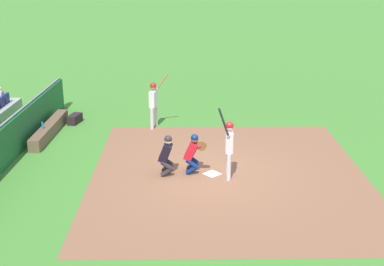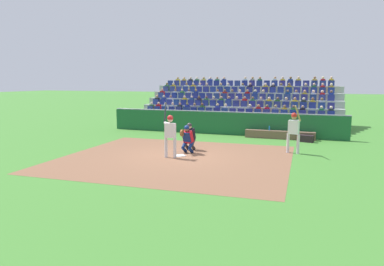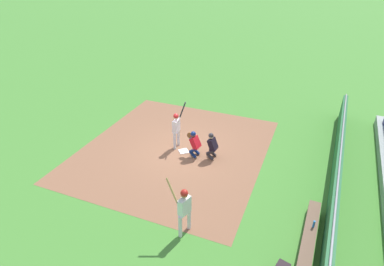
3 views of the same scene
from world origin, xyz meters
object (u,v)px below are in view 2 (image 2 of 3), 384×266
object	(u,v)px
catcher_crouching	(187,137)
dugout_bench	(280,135)
home_plate_marker	(180,155)
home_plate_umpire	(190,135)
water_bottle_on_bench	(269,128)
on_deck_batter	(294,128)
equipment_duffel_bag	(306,139)
batter_at_plate	(170,131)

from	to	relation	value
catcher_crouching	dugout_bench	world-z (taller)	catcher_crouching
home_plate_marker	home_plate_umpire	distance (m)	1.56
home_plate_marker	water_bottle_on_bench	bearing A→B (deg)	-115.66
catcher_crouching	on_deck_batter	xyz separation A→B (m)	(-4.43, -1.63, 0.42)
catcher_crouching	equipment_duffel_bag	world-z (taller)	catcher_crouching
catcher_crouching	batter_at_plate	bearing A→B (deg)	72.32
home_plate_umpire	equipment_duffel_bag	distance (m)	6.52
equipment_duffel_bag	home_plate_marker	bearing A→B (deg)	59.98
home_plate_marker	home_plate_umpire	bearing A→B (deg)	-87.78
water_bottle_on_bench	home_plate_marker	bearing A→B (deg)	64.34
batter_at_plate	water_bottle_on_bench	distance (m)	7.39
dugout_bench	water_bottle_on_bench	world-z (taller)	water_bottle_on_bench
home_plate_marker	on_deck_batter	size ratio (longest dim) A/B	0.20
home_plate_marker	batter_at_plate	distance (m)	1.23
home_plate_umpire	equipment_duffel_bag	size ratio (longest dim) A/B	1.77
dugout_bench	water_bottle_on_bench	bearing A→B (deg)	-6.06
batter_at_plate	dugout_bench	size ratio (longest dim) A/B	0.60
batter_at_plate	home_plate_umpire	bearing A→B (deg)	-95.49
on_deck_batter	catcher_crouching	bearing A→B (deg)	20.24
batter_at_plate	equipment_duffel_bag	world-z (taller)	batter_at_plate
dugout_bench	equipment_duffel_bag	distance (m)	1.56
equipment_duffel_bag	on_deck_batter	size ratio (longest dim) A/B	0.34
batter_at_plate	water_bottle_on_bench	world-z (taller)	batter_at_plate
home_plate_umpire	equipment_duffel_bag	xyz separation A→B (m)	(-5.04, -4.10, -0.52)
batter_at_plate	dugout_bench	distance (m)	7.64
home_plate_marker	on_deck_batter	distance (m)	5.19
batter_at_plate	dugout_bench	bearing A→B (deg)	-119.83
home_plate_umpire	water_bottle_on_bench	distance (m)	5.63
home_plate_marker	water_bottle_on_bench	world-z (taller)	water_bottle_on_bench
batter_at_plate	catcher_crouching	size ratio (longest dim) A/B	1.79
water_bottle_on_bench	on_deck_batter	distance (m)	4.27
home_plate_umpire	on_deck_batter	size ratio (longest dim) A/B	0.60
equipment_duffel_bag	dugout_bench	bearing A→B (deg)	-10.11
equipment_duffel_bag	on_deck_batter	bearing A→B (deg)	94.47
dugout_bench	equipment_duffel_bag	world-z (taller)	dugout_bench
home_plate_marker	catcher_crouching	bearing A→B (deg)	-100.38
home_plate_umpire	catcher_crouching	bearing A→B (deg)	101.68
home_plate_marker	water_bottle_on_bench	size ratio (longest dim) A/B	1.74
catcher_crouching	home_plate_umpire	world-z (taller)	home_plate_umpire
home_plate_umpire	on_deck_batter	world-z (taller)	on_deck_batter
home_plate_umpire	dugout_bench	distance (m)	5.93
catcher_crouching	equipment_duffel_bag	bearing A→B (deg)	-134.83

